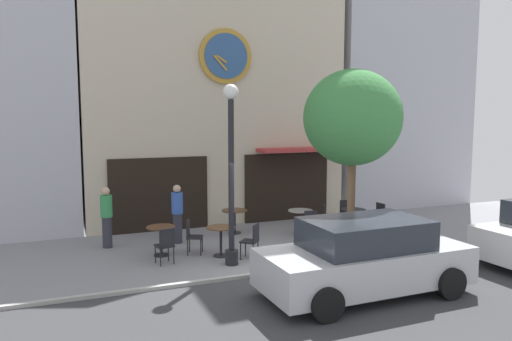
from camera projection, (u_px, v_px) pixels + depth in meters
ground_plane at (297, 276)px, 11.45m from camera, size 24.25×11.02×0.13m
clock_building at (215, 51)px, 16.86m from camera, size 8.79×3.31×11.14m
neighbor_building_right at (386, 27)px, 20.38m from camera, size 5.83×3.94×14.32m
street_lamp at (231, 175)px, 11.95m from camera, size 0.36×0.36×4.35m
street_tree at (353, 118)px, 12.52m from camera, size 2.54×2.29×4.77m
cafe_table_near_curb at (161, 234)px, 12.91m from camera, size 0.74×0.74×0.77m
cafe_table_center at (221, 235)px, 12.85m from camera, size 0.75×0.75×0.77m
cafe_table_center_right at (235, 216)px, 15.30m from camera, size 0.78×0.78×0.73m
cafe_table_near_door at (300, 216)px, 15.28m from camera, size 0.75×0.75×0.73m
cafe_table_center_left at (353, 216)px, 15.21m from camera, size 0.76×0.76×0.76m
cafe_chair_facing_wall at (252, 239)px, 12.61m from camera, size 0.56×0.56×0.90m
cafe_chair_corner at (309, 223)px, 14.44m from camera, size 0.42×0.42×0.90m
cafe_chair_near_tree at (166, 243)px, 12.14m from camera, size 0.46×0.46×0.90m
cafe_chair_by_entrance at (378, 215)px, 15.48m from camera, size 0.43×0.43×0.90m
cafe_chair_left_end at (347, 212)px, 16.01m from camera, size 0.42×0.42×0.90m
cafe_chair_mid_row at (192, 234)px, 13.07m from camera, size 0.52×0.52×0.90m
cafe_chair_under_awning at (328, 218)px, 15.10m from camera, size 0.53×0.53×0.90m
cafe_chair_curbside at (379, 221)px, 14.60m from camera, size 0.55×0.55×0.90m
pedestrian_blue at (177, 213)px, 14.13m from camera, size 0.45×0.45×1.67m
pedestrian_green at (107, 217)px, 13.66m from camera, size 0.43×0.43×1.67m
parked_car_silver at (364, 258)px, 10.14m from camera, size 4.33×2.08×1.55m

